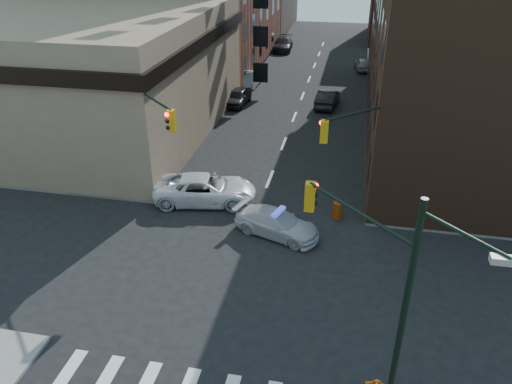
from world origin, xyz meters
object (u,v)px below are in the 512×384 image
at_px(parked_car_enear, 327,98).
at_px(police_car, 277,223).
at_px(pedestrian_a, 149,183).
at_px(barrel_bank, 201,201).
at_px(pedestrian_b, 85,177).
at_px(pickup, 205,189).
at_px(barricade_nw_a, 139,175).
at_px(barrel_road, 337,210).
at_px(parked_car_wfar, 251,79).
at_px(parked_car_wnear, 238,97).

bearing_deg(parked_car_enear, police_car, 92.87).
relative_size(pedestrian_a, barrel_bank, 2.07).
xyz_separation_m(police_car, pedestrian_b, (-12.17, 2.58, 0.27)).
relative_size(pickup, barricade_nw_a, 5.57).
relative_size(barrel_road, barricade_nw_a, 0.92).
xyz_separation_m(parked_car_wfar, parked_car_enear, (8.00, -4.98, 0.07)).
height_order(pickup, pedestrian_a, pedestrian_a).
bearing_deg(barrel_road, pedestrian_a, 180.00).
height_order(parked_car_enear, barrel_road, parked_car_enear).
bearing_deg(barrel_road, barrel_bank, -177.04).
bearing_deg(barrel_road, barricade_nw_a, 171.30).
distance_m(police_car, parked_car_wfar, 27.52).
xyz_separation_m(police_car, pickup, (-4.66, 2.66, 0.15)).
distance_m(parked_car_wnear, parked_car_enear, 8.02).
xyz_separation_m(parked_car_wnear, pedestrian_a, (-1.05, -18.26, 0.34)).
distance_m(parked_car_wnear, pedestrian_a, 18.30).
height_order(pickup, barrel_road, pickup).
relative_size(pedestrian_b, barrel_bank, 1.77).
bearing_deg(parked_car_wfar, police_car, -71.83).
relative_size(pedestrian_b, barrel_road, 1.61).
distance_m(police_car, barrel_bank, 5.09).
bearing_deg(barrel_bank, parked_car_wfar, 95.19).
height_order(pickup, parked_car_enear, pickup).
height_order(barrel_bank, barricade_nw_a, barricade_nw_a).
bearing_deg(pickup, barricade_nw_a, 62.14).
bearing_deg(parked_car_wfar, pedestrian_b, -98.69).
relative_size(parked_car_wfar, pedestrian_a, 2.29).
bearing_deg(parked_car_wnear, pedestrian_b, -102.40).
bearing_deg(police_car, pedestrian_a, 93.47).
height_order(barrel_road, barrel_bank, barrel_road).
bearing_deg(parked_car_enear, barricade_nw_a, 64.64).
relative_size(police_car, parked_car_enear, 1.00).
height_order(pedestrian_a, pedestrian_b, pedestrian_a).
bearing_deg(parked_car_wfar, pickup, -80.99).
xyz_separation_m(parked_car_enear, pedestrian_b, (-13.20, -19.06, 0.18)).
height_order(parked_car_wnear, parked_car_enear, parked_car_enear).
bearing_deg(parked_car_wnear, pedestrian_a, -89.41).
distance_m(police_car, parked_car_enear, 21.66).
distance_m(pickup, barricade_nw_a, 5.02).
bearing_deg(pedestrian_b, pedestrian_a, -34.29).
distance_m(parked_car_wfar, pedestrian_b, 24.60).
relative_size(pickup, parked_car_wfar, 1.41).
relative_size(parked_car_wfar, barricade_nw_a, 3.95).
height_order(parked_car_wnear, barrel_road, parked_car_wnear).
relative_size(pedestrian_a, barricade_nw_a, 1.73).
distance_m(pickup, parked_car_wnear, 18.03).
relative_size(parked_car_wnear, barrel_bank, 4.81).
bearing_deg(barrel_bank, barricade_nw_a, 153.95).
relative_size(parked_car_wnear, parked_car_wfar, 1.02).
xyz_separation_m(pickup, pedestrian_b, (-7.51, -0.08, 0.11)).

